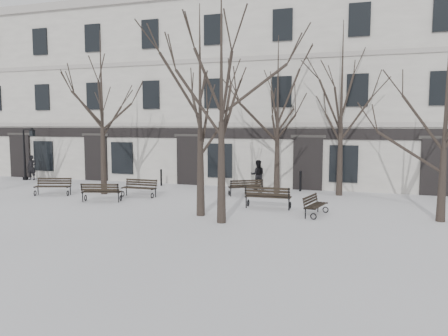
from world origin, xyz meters
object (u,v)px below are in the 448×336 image
at_px(bench_0, 53,186).
at_px(bench_5, 315,205).
at_px(bench_3, 140,187).
at_px(bench_4, 246,187).
at_px(bench_2, 268,196).
at_px(lamp_post, 27,150).
at_px(tree_2, 221,70).
at_px(bench_1, 101,191).
at_px(tree_3, 446,114).
at_px(tree_1, 200,85).

height_order(bench_0, bench_5, bench_0).
xyz_separation_m(bench_3, bench_4, (4.99, 1.89, -0.01)).
bearing_deg(bench_2, lamp_post, -16.94).
relative_size(tree_2, bench_1, 4.70).
bearing_deg(tree_2, bench_2, 71.28).
distance_m(tree_3, bench_1, 14.86).
distance_m(bench_0, bench_4, 9.84).
xyz_separation_m(tree_3, bench_1, (-14.44, -0.25, -3.50)).
relative_size(bench_2, bench_3, 1.12).
bearing_deg(tree_2, bench_5, 36.56).
xyz_separation_m(tree_2, bench_0, (-10.15, 3.35, -5.05)).
distance_m(bench_2, lamp_post, 17.61).
height_order(tree_1, bench_5, tree_1).
height_order(tree_2, lamp_post, tree_2).
height_order(tree_1, tree_3, tree_1).
distance_m(tree_1, tree_3, 9.15).
bearing_deg(bench_2, bench_5, 156.82).
height_order(tree_2, tree_3, tree_2).
distance_m(tree_2, bench_1, 8.73).
height_order(bench_5, lamp_post, lamp_post).
bearing_deg(tree_1, bench_5, 17.49).
bearing_deg(bench_4, bench_0, -12.97).
height_order(bench_3, lamp_post, lamp_post).
height_order(bench_0, lamp_post, lamp_post).
xyz_separation_m(tree_3, bench_2, (-6.67, 0.49, -3.45)).
bearing_deg(bench_3, tree_3, -5.85).
distance_m(tree_2, tree_3, 8.33).
bearing_deg(tree_3, bench_2, 175.84).
distance_m(tree_2, bench_2, 6.01).
bearing_deg(bench_1, bench_0, -29.93).
distance_m(tree_3, bench_5, 5.83).
height_order(tree_1, bench_1, tree_1).
xyz_separation_m(bench_2, lamp_post, (-16.89, 4.80, 1.44)).
relative_size(tree_2, bench_3, 5.03).
bearing_deg(bench_5, bench_4, 57.66).
bearing_deg(bench_5, bench_2, 80.46).
bearing_deg(lamp_post, tree_1, -25.55).
bearing_deg(bench_0, bench_4, -0.23).
bearing_deg(bench_2, tree_2, 70.20).
distance_m(bench_1, lamp_post, 10.77).
xyz_separation_m(tree_2, tree_3, (7.74, 2.68, -1.54)).
xyz_separation_m(bench_1, lamp_post, (-9.11, 5.54, 1.48)).
xyz_separation_m(tree_1, bench_4, (0.47, 5.19, -4.66)).
distance_m(tree_1, bench_1, 7.35).
bearing_deg(bench_2, bench_1, 4.35).
relative_size(tree_2, bench_2, 4.48).
bearing_deg(bench_1, bench_2, 170.52).
relative_size(tree_3, bench_2, 3.23).
distance_m(bench_4, bench_5, 5.43).
bearing_deg(bench_3, tree_1, -35.30).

